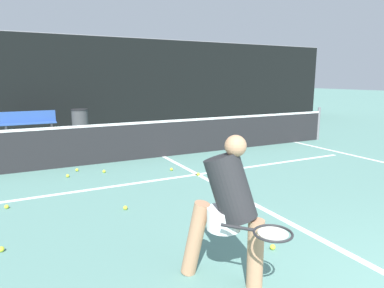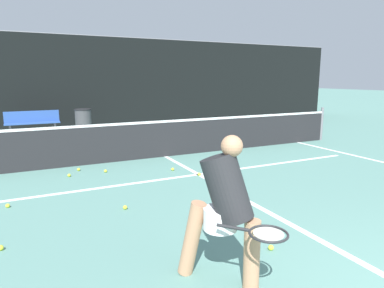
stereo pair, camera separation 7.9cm
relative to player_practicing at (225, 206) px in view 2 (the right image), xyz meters
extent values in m
cube|color=white|center=(1.56, 3.56, -0.80)|extent=(8.25, 0.10, 0.01)
cube|color=white|center=(1.56, 1.94, -0.80)|extent=(0.10, 7.01, 0.01)
cylinder|color=slate|center=(7.06, 5.45, -0.27)|extent=(0.09, 0.09, 1.07)
cube|color=#232326|center=(1.56, 5.45, -0.33)|extent=(11.00, 0.02, 0.95)
cube|color=white|center=(1.56, 5.45, 0.12)|extent=(11.00, 0.03, 0.06)
cube|color=black|center=(1.56, 11.92, 1.03)|extent=(24.00, 0.06, 3.66)
cylinder|color=slate|center=(1.56, 11.92, 2.88)|extent=(24.00, 0.04, 0.04)
cylinder|color=tan|center=(0.19, -0.20, -0.45)|extent=(0.16, 0.16, 0.70)
cylinder|color=tan|center=(-0.22, 0.26, -0.40)|extent=(0.32, 0.34, 0.81)
cylinder|color=white|center=(-0.03, 0.04, -0.14)|extent=(0.33, 0.33, 0.21)
cylinder|color=#262628|center=(0.01, -0.01, 0.18)|extent=(0.49, 0.50, 0.76)
sphere|color=tan|center=(0.04, -0.04, 0.59)|extent=(0.21, 0.21, 0.21)
cylinder|color=#262628|center=(-0.09, -0.28, -0.09)|extent=(0.22, 0.25, 0.03)
torus|color=#262628|center=(0.12, -0.51, -0.09)|extent=(0.48, 0.48, 0.02)
cylinder|color=beige|center=(0.12, -0.51, -0.09)|extent=(0.37, 0.37, 0.01)
sphere|color=#D1E033|center=(-0.93, 4.59, -0.77)|extent=(0.07, 0.07, 0.07)
sphere|color=#D1E033|center=(-0.18, 4.59, -0.77)|extent=(0.07, 0.07, 0.07)
sphere|color=#D1E033|center=(1.18, 4.09, -0.77)|extent=(0.07, 0.07, 0.07)
sphere|color=#D1E033|center=(-0.37, 2.32, -0.77)|extent=(0.07, 0.07, 0.07)
sphere|color=#D1E033|center=(-0.68, 4.98, -0.77)|extent=(0.07, 0.07, 0.07)
sphere|color=#D1E033|center=(1.52, 3.47, -0.77)|extent=(0.07, 0.07, 0.07)
sphere|color=#D1E033|center=(-2.01, 3.21, -0.77)|extent=(0.07, 0.07, 0.07)
sphere|color=#D1E033|center=(-2.04, 1.71, -0.77)|extent=(0.07, 0.07, 0.07)
sphere|color=#D1E033|center=(0.84, 0.30, -0.77)|extent=(0.07, 0.07, 0.07)
cube|color=#2D519E|center=(-1.42, 10.61, -0.36)|extent=(1.81, 0.37, 0.04)
cube|color=#2D519E|center=(-1.42, 10.79, -0.15)|extent=(1.81, 0.05, 0.42)
cube|color=#333338|center=(-2.14, 10.61, -0.58)|extent=(0.06, 0.32, 0.44)
cube|color=#333338|center=(-0.69, 10.61, -0.58)|extent=(0.06, 0.32, 0.44)
cylinder|color=#3F3F42|center=(0.28, 10.38, -0.37)|extent=(0.58, 0.58, 0.86)
cylinder|color=black|center=(0.28, 10.38, 0.07)|extent=(0.61, 0.61, 0.04)
cube|color=silver|center=(1.26, 15.85, -0.37)|extent=(1.89, 4.49, 0.85)
cube|color=#1E2328|center=(1.26, 15.63, 0.34)|extent=(1.58, 2.69, 0.57)
cylinder|color=black|center=(2.11, 17.29, -0.50)|extent=(0.18, 0.60, 0.60)
cylinder|color=black|center=(2.11, 14.41, -0.50)|extent=(0.18, 0.60, 0.60)
cylinder|color=brown|center=(0.38, 19.55, 0.50)|extent=(0.28, 0.28, 2.60)
ellipsoid|color=#2D6633|center=(0.38, 19.55, 2.15)|extent=(2.86, 2.86, 0.90)
cube|color=gray|center=(1.56, 24.02, 1.66)|extent=(36.00, 2.40, 4.92)
camera|label=1|loc=(-1.72, -2.61, 1.21)|focal=32.00mm
camera|label=2|loc=(-1.65, -2.65, 1.21)|focal=32.00mm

